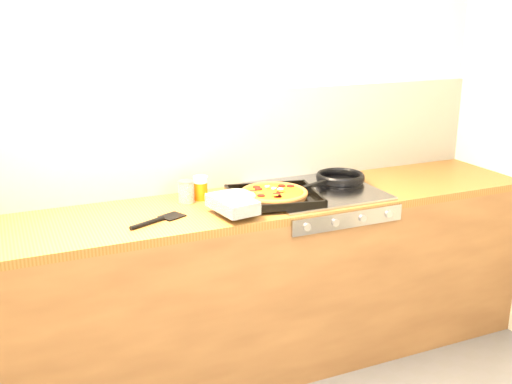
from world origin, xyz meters
name	(u,v)px	position (x,y,z in m)	size (l,w,h in m)	color
room_shell	(214,141)	(0.00, 1.39, 1.15)	(3.20, 3.20, 3.20)	white
counter_run	(237,287)	(0.00, 1.10, 0.45)	(3.20, 0.62, 0.90)	brown
stovetop	(317,191)	(0.45, 1.10, 0.91)	(0.60, 0.56, 0.02)	#96959A
pizza_on_tray	(262,196)	(0.10, 1.02, 0.95)	(0.59, 0.47, 0.07)	black
frying_pan	(340,179)	(0.62, 1.16, 0.94)	(0.45, 0.34, 0.04)	black
tomato_can	(186,192)	(-0.21, 1.21, 0.95)	(0.08, 0.08, 0.11)	maroon
juice_glass	(201,188)	(-0.13, 1.23, 0.96)	(0.09, 0.09, 0.12)	orange
wooden_spoon	(261,186)	(0.22, 1.28, 0.91)	(0.30, 0.04, 0.02)	#9E6D43
black_spatula	(158,220)	(-0.41, 0.99, 0.91)	(0.28, 0.17, 0.02)	black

